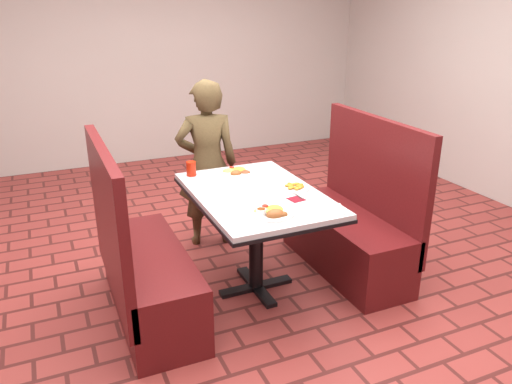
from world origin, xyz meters
The scene contains 15 objects.
room centered at (0.00, 0.00, 1.91)m, with size 7.00×7.04×2.82m.
dining_table centered at (0.00, 0.00, 0.65)m, with size 0.81×1.21×0.75m.
booth_bench_left centered at (-0.80, 0.00, 0.33)m, with size 0.47×1.20×1.17m.
booth_bench_right centered at (0.80, 0.00, 0.33)m, with size 0.47×1.20×1.17m.
diner_person centered at (-0.06, 0.87, 0.70)m, with size 0.51×0.33×1.40m, color brown.
near_dinner_plate centered at (-0.07, -0.39, 0.78)m, with size 0.26×0.26×0.08m.
far_dinner_plate centered at (0.03, 0.41, 0.77)m, with size 0.26×0.26×0.07m.
plantain_plate centered at (0.27, -0.05, 0.76)m, with size 0.20×0.20×0.03m.
maroon_napkin centered at (0.19, -0.23, 0.75)m, with size 0.10×0.10×0.00m, color #600E17.
spoon_utensil centered at (0.22, -0.18, 0.76)m, with size 0.01×0.14×0.00m, color silver.
red_tumbler centered at (-0.30, 0.51, 0.80)m, with size 0.07×0.07×0.11m, color #B31E0B.
paper_napkin centered at (0.26, -0.46, 0.76)m, with size 0.22×0.17×0.01m, color white.
knife_utensil centered at (-0.06, -0.35, 0.76)m, with size 0.01×0.18×0.00m, color silver.
fork_utensil centered at (-0.10, -0.41, 0.76)m, with size 0.01×0.16×0.00m, color #BABABF.
lettuce_shreds centered at (0.04, 0.06, 0.75)m, with size 0.28×0.32×0.00m, color #97BE4C, non-canonical shape.
Camera 1 is at (-1.27, -2.88, 1.94)m, focal length 35.00 mm.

